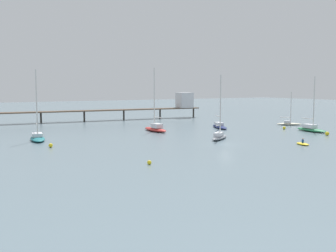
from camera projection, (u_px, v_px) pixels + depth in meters
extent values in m
plane|color=slate|center=(225.00, 144.00, 69.00)|extent=(400.00, 400.00, 0.00)
cube|color=brown|center=(104.00, 110.00, 115.75)|extent=(60.31, 7.84, 0.30)
cylinder|color=#38332D|center=(41.00, 118.00, 108.23)|extent=(0.50, 0.50, 2.77)
cylinder|color=#38332D|center=(84.00, 116.00, 113.35)|extent=(0.50, 0.50, 2.77)
cylinder|color=#38332D|center=(124.00, 115.00, 118.46)|extent=(0.50, 0.50, 2.77)
cylinder|color=#38332D|center=(160.00, 114.00, 123.58)|extent=(0.50, 0.50, 2.77)
cylinder|color=#38332D|center=(193.00, 113.00, 128.69)|extent=(0.50, 0.50, 2.77)
cube|color=silver|center=(184.00, 100.00, 126.86)|extent=(4.56, 4.56, 4.69)
ellipsoid|color=#1E727A|center=(38.00, 139.00, 74.08)|extent=(3.77, 8.68, 0.65)
cube|color=silver|center=(37.00, 135.00, 74.64)|extent=(2.15, 3.09, 0.64)
cylinder|color=silver|center=(37.00, 104.00, 73.06)|extent=(0.22, 0.22, 12.15)
cylinder|color=silver|center=(37.00, 124.00, 75.07)|extent=(0.74, 3.50, 0.18)
ellipsoid|color=#287F4C|center=(312.00, 130.00, 88.15)|extent=(3.40, 8.66, 0.74)
cube|color=silver|center=(309.00, 126.00, 88.69)|extent=(2.03, 3.31, 0.79)
cylinder|color=silver|center=(314.00, 103.00, 87.18)|extent=(0.22, 0.22, 11.14)
cylinder|color=silver|center=(307.00, 119.00, 89.20)|extent=(0.64, 3.65, 0.18)
ellipsoid|color=red|center=(155.00, 129.00, 88.76)|extent=(2.38, 8.76, 0.80)
cube|color=silver|center=(157.00, 126.00, 88.07)|extent=(1.65, 2.69, 0.94)
cylinder|color=silver|center=(154.00, 98.00, 88.45)|extent=(0.22, 0.22, 12.94)
cylinder|color=silver|center=(158.00, 117.00, 87.46)|extent=(0.20, 3.25, 0.18)
ellipsoid|color=navy|center=(220.00, 127.00, 95.34)|extent=(5.12, 9.05, 0.64)
cube|color=silver|center=(219.00, 124.00, 95.97)|extent=(2.52, 3.56, 0.67)
cylinder|color=silver|center=(221.00, 101.00, 94.30)|extent=(0.23, 0.23, 11.46)
cylinder|color=silver|center=(218.00, 116.00, 96.73)|extent=(1.67, 3.99, 0.18)
ellipsoid|color=beige|center=(289.00, 124.00, 102.42)|extent=(5.72, 4.97, 0.61)
cube|color=silver|center=(287.00, 122.00, 102.43)|extent=(1.90, 1.81, 0.53)
cylinder|color=silver|center=(291.00, 108.00, 101.96)|extent=(0.19, 0.19, 7.69)
cylinder|color=silver|center=(285.00, 117.00, 102.39)|extent=(2.19, 1.78, 0.15)
ellipsoid|color=gray|center=(219.00, 137.00, 75.80)|extent=(7.16, 6.11, 0.68)
cube|color=silver|center=(219.00, 134.00, 75.17)|extent=(3.06, 2.77, 0.64)
cylinder|color=silver|center=(220.00, 105.00, 75.57)|extent=(0.21, 0.21, 11.22)
cylinder|color=silver|center=(218.00, 125.00, 74.61)|extent=(2.35, 1.87, 0.17)
ellipsoid|color=yellow|center=(303.00, 144.00, 68.57)|extent=(2.15, 3.31, 0.35)
cylinder|color=navy|center=(303.00, 141.00, 68.52)|extent=(0.44, 0.44, 0.55)
sphere|color=tan|center=(303.00, 139.00, 68.48)|extent=(0.24, 0.24, 0.24)
sphere|color=yellow|center=(284.00, 128.00, 92.59)|extent=(0.69, 0.69, 0.69)
sphere|color=yellow|center=(149.00, 162.00, 51.44)|extent=(0.56, 0.56, 0.56)
sphere|color=yellow|center=(51.00, 145.00, 65.67)|extent=(0.68, 0.68, 0.68)
sphere|color=yellow|center=(327.00, 134.00, 81.12)|extent=(0.81, 0.81, 0.81)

